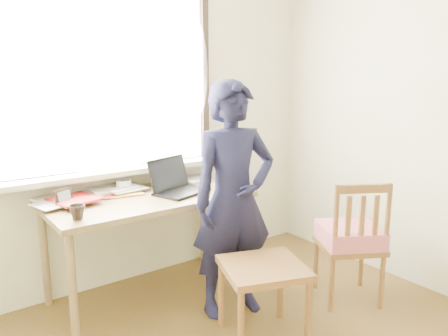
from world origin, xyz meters
TOP-DOWN VIEW (x-y plane):
  - room_shell at (-0.02, 0.20)m, footprint 3.52×4.02m
  - desk at (-0.04, 1.63)m, footprint 1.46×0.73m
  - laptop at (0.18, 1.60)m, footprint 0.44×0.40m
  - mug_white at (-0.14, 1.84)m, footprint 0.16×0.16m
  - mug_dark at (-0.63, 1.41)m, footprint 0.13×0.13m
  - mouse at (0.40, 1.53)m, footprint 0.09×0.06m
  - desk_clutter at (-0.32, 1.82)m, footprint 0.76×0.48m
  - book_a at (-0.40, 1.87)m, footprint 0.28×0.29m
  - book_b at (0.40, 1.85)m, footprint 0.21×0.27m
  - picture_frame at (-0.61, 1.73)m, footprint 0.13×0.08m
  - work_chair at (0.27, 0.71)m, footprint 0.62×0.60m
  - side_chair at (1.11, 0.71)m, footprint 0.57×0.57m
  - person at (0.33, 1.10)m, footprint 0.66×0.51m

SIDE VIEW (x-z plane):
  - work_chair at x=0.27m, z-range 0.17..0.67m
  - side_chair at x=1.11m, z-range 0.02..0.95m
  - desk at x=-0.04m, z-range 0.31..1.09m
  - book_b at x=0.40m, z-range 0.78..0.80m
  - book_a at x=-0.40m, z-range 0.78..0.80m
  - mouse at x=0.40m, z-range 0.78..0.81m
  - desk_clutter at x=-0.32m, z-range 0.78..0.83m
  - person at x=0.33m, z-range 0.00..1.62m
  - mug_dark at x=-0.63m, z-range 0.78..0.87m
  - mug_white at x=-0.14m, z-range 0.78..0.87m
  - picture_frame at x=-0.61m, z-range 0.78..0.89m
  - laptop at x=0.18m, z-range 0.71..0.97m
  - room_shell at x=-0.02m, z-range 0.33..2.94m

